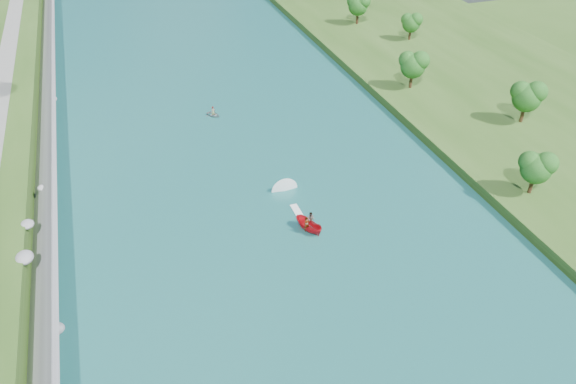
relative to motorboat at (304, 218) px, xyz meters
name	(u,v)px	position (x,y,z in m)	size (l,w,h in m)	color
ground	(313,304)	(-3.78, -12.94, -0.78)	(260.00, 260.00, 0.00)	#2D5119
river_water	(258,197)	(-3.78, 7.06, -0.73)	(55.00, 240.00, 0.10)	#18545B
berm_east	(567,132)	(45.72, 7.06, -0.03)	(44.00, 240.00, 1.50)	#2D5119
riprap_bank	(45,229)	(-29.63, 6.62, 1.01)	(4.25, 236.00, 4.13)	slate
trees_east	(512,105)	(36.07, 9.48, 4.85)	(16.92, 140.00, 10.65)	#16551A
motorboat	(304,218)	(0.00, 0.00, 0.00)	(3.60, 18.90, 2.25)	red
raft	(213,114)	(-4.18, 31.28, -0.32)	(2.98, 3.15, 1.64)	gray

